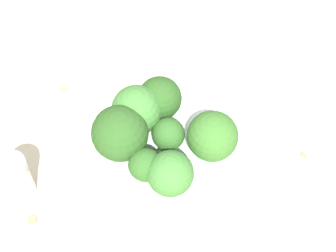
{
  "coord_description": "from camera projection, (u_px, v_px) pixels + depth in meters",
  "views": [
    {
      "loc": [
        0.01,
        0.31,
        0.55
      ],
      "look_at": [
        0.0,
        0.0,
        0.07
      ],
      "focal_mm": 60.0,
      "sensor_mm": 36.0,
      "label": 1
    }
  ],
  "objects": [
    {
      "name": "ground_plane",
      "position": [
        168.0,
        161.0,
        0.63
      ],
      "size": [
        3.0,
        3.0,
        0.0
      ],
      "primitive_type": "plane",
      "color": "beige"
    },
    {
      "name": "bowl",
      "position": [
        168.0,
        152.0,
        0.61
      ],
      "size": [
        0.17,
        0.17,
        0.04
      ],
      "primitive_type": "cylinder",
      "color": "silver",
      "rests_on": "ground_plane"
    },
    {
      "name": "broccoli_floret_0",
      "position": [
        145.0,
        166.0,
        0.55
      ],
      "size": [
        0.03,
        0.03,
        0.04
      ],
      "color": "#7A9E5B",
      "rests_on": "bowl"
    },
    {
      "name": "broccoli_floret_1",
      "position": [
        120.0,
        134.0,
        0.56
      ],
      "size": [
        0.06,
        0.06,
        0.07
      ],
      "color": "#7A9E5B",
      "rests_on": "bowl"
    },
    {
      "name": "broccoli_floret_2",
      "position": [
        137.0,
        111.0,
        0.58
      ],
      "size": [
        0.05,
        0.05,
        0.06
      ],
      "color": "#8EB770",
      "rests_on": "bowl"
    },
    {
      "name": "broccoli_floret_3",
      "position": [
        212.0,
        137.0,
        0.56
      ],
      "size": [
        0.05,
        0.05,
        0.06
      ],
      "color": "#8EB770",
      "rests_on": "bowl"
    },
    {
      "name": "broccoli_floret_4",
      "position": [
        160.0,
        99.0,
        0.59
      ],
      "size": [
        0.05,
        0.05,
        0.06
      ],
      "color": "#7A9E5B",
      "rests_on": "bowl"
    },
    {
      "name": "broccoli_floret_5",
      "position": [
        167.0,
        174.0,
        0.55
      ],
      "size": [
        0.05,
        0.05,
        0.05
      ],
      "color": "#84AD66",
      "rests_on": "bowl"
    },
    {
      "name": "broccoli_floret_6",
      "position": [
        167.0,
        135.0,
        0.57
      ],
      "size": [
        0.03,
        0.03,
        0.04
      ],
      "color": "#7A9E5B",
      "rests_on": "bowl"
    },
    {
      "name": "pepper_shaker",
      "position": [
        16.0,
        178.0,
        0.58
      ],
      "size": [
        0.03,
        0.03,
        0.06
      ],
      "color": "silver",
      "rests_on": "ground_plane"
    },
    {
      "name": "almond_crumb_0",
      "position": [
        63.0,
        88.0,
        0.68
      ],
      "size": [
        0.01,
        0.01,
        0.01
      ],
      "primitive_type": "cube",
      "rotation": [
        0.0,
        0.0,
        3.66
      ],
      "color": "tan",
      "rests_on": "ground_plane"
    },
    {
      "name": "almond_crumb_1",
      "position": [
        304.0,
        156.0,
        0.63
      ],
      "size": [
        0.01,
        0.01,
        0.01
      ],
      "primitive_type": "cube",
      "rotation": [
        0.0,
        0.0,
        5.6
      ],
      "color": "#AD7F4C",
      "rests_on": "ground_plane"
    },
    {
      "name": "almond_crumb_2",
      "position": [
        108.0,
        106.0,
        0.66
      ],
      "size": [
        0.01,
        0.01,
        0.01
      ],
      "primitive_type": "cube",
      "rotation": [
        0.0,
        0.0,
        0.13
      ],
      "color": "tan",
      "rests_on": "ground_plane"
    },
    {
      "name": "almond_crumb_3",
      "position": [
        32.0,
        219.0,
        0.58
      ],
      "size": [
        0.01,
        0.01,
        0.01
      ],
      "primitive_type": "cube",
      "rotation": [
        0.0,
        0.0,
        0.16
      ],
      "color": "tan",
      "rests_on": "ground_plane"
    }
  ]
}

